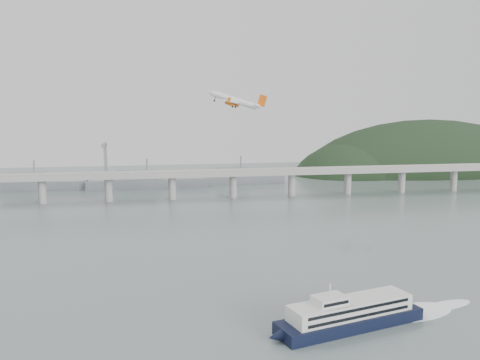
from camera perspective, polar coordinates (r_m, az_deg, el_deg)
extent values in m
plane|color=slate|center=(226.44, 2.48, -11.06)|extent=(900.00, 900.00, 0.00)
cube|color=gray|center=(414.80, -3.51, 0.66)|extent=(800.00, 22.00, 2.20)
cube|color=gray|center=(404.20, -3.34, 0.75)|extent=(800.00, 0.60, 1.80)
cube|color=gray|center=(424.89, -3.67, 1.11)|extent=(800.00, 0.60, 1.80)
cylinder|color=gray|center=(421.96, -21.32, -1.21)|extent=(6.00, 6.00, 21.00)
cylinder|color=gray|center=(415.01, -14.54, -1.06)|extent=(6.00, 6.00, 21.00)
cylinder|color=gray|center=(414.02, -7.62, -0.88)|extent=(6.00, 6.00, 21.00)
cylinder|color=gray|center=(419.05, -0.78, -0.70)|extent=(6.00, 6.00, 21.00)
cylinder|color=gray|center=(429.86, 5.81, -0.51)|extent=(6.00, 6.00, 21.00)
cylinder|color=gray|center=(446.05, 12.00, -0.33)|extent=(6.00, 6.00, 21.00)
cylinder|color=gray|center=(467.06, 17.70, -0.16)|extent=(6.00, 6.00, 21.00)
cylinder|color=gray|center=(492.27, 22.86, -0.01)|extent=(6.00, 6.00, 21.00)
ellipsoid|color=black|center=(631.64, 20.16, -0.68)|extent=(320.00, 150.00, 156.00)
ellipsoid|color=black|center=(579.70, 12.55, -0.54)|extent=(140.00, 110.00, 96.00)
cube|color=slate|center=(494.58, -22.01, -0.57)|extent=(95.67, 20.15, 8.00)
cube|color=slate|center=(495.57, -23.13, 0.32)|extent=(33.90, 15.02, 8.00)
cylinder|color=slate|center=(492.54, -22.11, 1.27)|extent=(1.60, 1.60, 14.00)
cube|color=slate|center=(478.77, -10.35, -0.37)|extent=(110.55, 21.43, 8.00)
cube|color=slate|center=(477.85, -11.69, 0.55)|extent=(39.01, 16.73, 8.00)
cylinder|color=slate|center=(476.66, -10.40, 1.53)|extent=(1.60, 1.60, 14.00)
cube|color=slate|center=(496.30, 0.10, 0.07)|extent=(85.00, 13.60, 8.00)
cube|color=slate|center=(493.80, -0.87, 0.96)|extent=(29.75, 11.90, 8.00)
cylinder|color=slate|center=(494.27, 0.10, 1.91)|extent=(1.60, 1.60, 14.00)
cube|color=slate|center=(513.25, -14.85, 1.87)|extent=(3.00, 3.00, 40.00)
cube|color=slate|center=(501.70, -15.02, 3.78)|extent=(3.00, 28.00, 3.00)
cube|color=black|center=(184.34, 12.24, -15.19)|extent=(55.22, 26.08, 4.30)
cone|color=black|center=(169.79, 4.02, -17.14)|extent=(6.28, 5.52, 4.30)
cube|color=silver|center=(182.49, 12.29, -13.79)|extent=(46.37, 21.83, 5.37)
cube|color=black|center=(178.01, 13.38, -13.92)|extent=(39.53, 10.51, 1.07)
cube|color=black|center=(178.99, 13.35, -14.69)|extent=(39.53, 10.51, 1.07)
cube|color=black|center=(186.01, 11.27, -12.86)|extent=(39.53, 10.51, 1.07)
cube|color=black|center=(186.94, 11.25, -13.60)|extent=(39.53, 10.51, 1.07)
cube|color=silver|center=(176.24, 10.04, -13.11)|extent=(12.30, 10.00, 2.79)
cube|color=black|center=(173.35, 10.78, -13.51)|extent=(9.38, 2.57, 1.07)
cylinder|color=silver|center=(175.02, 10.07, -12.07)|extent=(0.66, 0.66, 4.30)
ellipsoid|color=white|center=(203.51, 19.21, -13.80)|extent=(33.85, 22.80, 0.21)
ellipsoid|color=white|center=(213.68, 22.20, -12.88)|extent=(24.41, 13.36, 0.21)
cylinder|color=white|center=(289.18, -0.65, 8.96)|extent=(24.27, 17.27, 10.99)
cone|color=white|center=(294.64, -3.36, 9.79)|extent=(5.79, 5.37, 4.44)
cone|color=white|center=(284.28, 2.27, 8.15)|extent=(6.50, 5.60, 4.71)
cube|color=white|center=(288.90, -0.53, 8.73)|extent=(19.70, 30.74, 3.32)
cube|color=white|center=(284.53, 2.14, 8.34)|extent=(8.13, 11.51, 1.68)
cube|color=orange|center=(284.16, 2.50, 8.89)|extent=(5.45, 2.93, 7.19)
cylinder|color=orange|center=(294.38, -0.52, 8.50)|extent=(4.96, 4.25, 3.29)
cylinder|color=black|center=(295.05, -0.87, 8.61)|extent=(1.92, 2.29, 2.21)
cube|color=white|center=(294.34, -0.46, 8.68)|extent=(2.42, 1.45, 1.79)
cylinder|color=orange|center=(284.49, -1.22, 8.61)|extent=(4.96, 4.25, 3.29)
cylinder|color=black|center=(285.18, -1.59, 8.73)|extent=(1.92, 2.29, 2.21)
cube|color=white|center=(284.45, -1.17, 8.80)|extent=(2.42, 1.45, 1.79)
cylinder|color=black|center=(291.32, -0.46, 8.38)|extent=(1.08, 0.68, 2.31)
cylinder|color=black|center=(291.37, -0.52, 8.18)|extent=(1.35, 0.93, 1.33)
cylinder|color=black|center=(286.63, -0.79, 8.43)|extent=(1.08, 0.68, 2.31)
cylinder|color=black|center=(286.69, -0.85, 8.23)|extent=(1.35, 0.93, 1.33)
cylinder|color=black|center=(293.32, -2.84, 9.09)|extent=(1.08, 0.68, 2.31)
cylinder|color=black|center=(293.37, -2.90, 8.89)|extent=(1.35, 0.93, 1.33)
cube|color=orange|center=(303.62, 0.88, 8.66)|extent=(1.99, 1.11, 2.64)
cube|color=orange|center=(272.92, -1.23, 9.04)|extent=(1.99, 1.11, 2.64)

